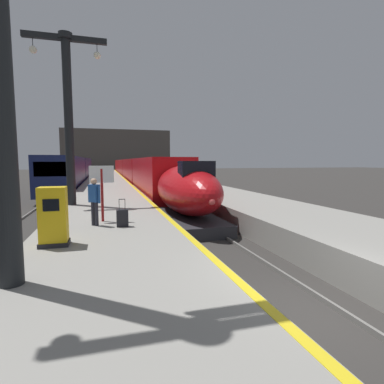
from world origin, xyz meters
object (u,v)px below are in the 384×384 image
object	(u,v)px
rolling_suitcase	(122,218)
highspeed_train_main	(133,170)
ticket_machine_yellow	(53,219)
passenger_near_edge	(94,198)
departure_info_board	(102,182)
station_column_mid	(68,103)
regional_train_adjacent	(74,170)

from	to	relation	value
rolling_suitcase	highspeed_train_main	bearing A→B (deg)	84.57
ticket_machine_yellow	passenger_near_edge	bearing A→B (deg)	67.78
rolling_suitcase	departure_info_board	bearing A→B (deg)	119.32
passenger_near_edge	ticket_machine_yellow	bearing A→B (deg)	-112.22
highspeed_train_main	departure_info_board	size ratio (longest dim) A/B	36.09
highspeed_train_main	rolling_suitcase	distance (m)	38.44
departure_info_board	passenger_near_edge	bearing A→B (deg)	-109.54
highspeed_train_main	passenger_near_edge	world-z (taller)	highspeed_train_main
passenger_near_edge	rolling_suitcase	world-z (taller)	passenger_near_edge
passenger_near_edge	ticket_machine_yellow	distance (m)	2.62
highspeed_train_main	departure_info_board	world-z (taller)	highspeed_train_main
highspeed_train_main	station_column_mid	distance (m)	32.84
rolling_suitcase	regional_train_adjacent	bearing A→B (deg)	97.93
station_column_mid	passenger_near_edge	xyz separation A→B (m)	(1.33, -5.79, -4.26)
highspeed_train_main	passenger_near_edge	distance (m)	38.08
highspeed_train_main	regional_train_adjacent	world-z (taller)	regional_train_adjacent
regional_train_adjacent	rolling_suitcase	distance (m)	32.38
regional_train_adjacent	passenger_near_edge	size ratio (longest dim) A/B	21.66
passenger_near_edge	departure_info_board	distance (m)	0.94
regional_train_adjacent	ticket_machine_yellow	world-z (taller)	regional_train_adjacent
regional_train_adjacent	station_column_mid	world-z (taller)	station_column_mid
regional_train_adjacent	station_column_mid	bearing A→B (deg)	-85.13
regional_train_adjacent	passenger_near_edge	bearing A→B (deg)	-83.62
regional_train_adjacent	highspeed_train_main	bearing A→B (deg)	37.47
station_column_mid	departure_info_board	size ratio (longest dim) A/B	4.09
passenger_near_edge	rolling_suitcase	xyz separation A→B (m)	(0.93, -0.46, -0.69)
station_column_mid	rolling_suitcase	world-z (taller)	station_column_mid
ticket_machine_yellow	departure_info_board	distance (m)	3.47
highspeed_train_main	passenger_near_edge	size ratio (longest dim) A/B	45.27
station_column_mid	ticket_machine_yellow	world-z (taller)	station_column_mid
regional_train_adjacent	passenger_near_edge	distance (m)	31.80
rolling_suitcase	departure_info_board	size ratio (longest dim) A/B	0.46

